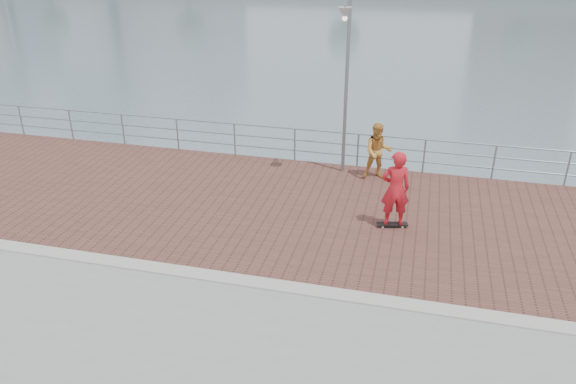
% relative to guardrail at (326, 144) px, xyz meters
% --- Properties ---
extents(water, '(400.00, 400.00, 0.00)m').
position_rel_guardrail_xyz_m(water, '(-0.00, -7.00, -2.69)').
color(water, slate).
rests_on(water, ground).
extents(brick_lane, '(40.00, 6.80, 0.02)m').
position_rel_guardrail_xyz_m(brick_lane, '(-0.00, -3.40, -0.68)').
color(brick_lane, brown).
rests_on(brick_lane, seawall).
extents(curb, '(40.00, 0.40, 0.06)m').
position_rel_guardrail_xyz_m(curb, '(-0.00, -7.00, -0.66)').
color(curb, '#B7B5AD').
rests_on(curb, seawall).
extents(guardrail, '(39.06, 0.06, 1.13)m').
position_rel_guardrail_xyz_m(guardrail, '(0.00, 0.00, 0.00)').
color(guardrail, '#8C9EA8').
rests_on(guardrail, brick_lane).
extents(street_lamp, '(0.39, 1.13, 5.34)m').
position_rel_guardrail_xyz_m(street_lamp, '(0.64, -0.89, 3.10)').
color(street_lamp, gray).
rests_on(street_lamp, brick_lane).
extents(skateboard, '(0.81, 0.39, 0.09)m').
position_rel_guardrail_xyz_m(skateboard, '(2.44, -3.75, -0.60)').
color(skateboard, black).
rests_on(skateboard, brick_lane).
extents(skateboarder, '(0.82, 0.64, 1.98)m').
position_rel_guardrail_xyz_m(skateboarder, '(2.44, -3.75, 0.40)').
color(skateboarder, red).
rests_on(skateboarder, skateboard).
extents(bystander, '(0.95, 0.80, 1.73)m').
position_rel_guardrail_xyz_m(bystander, '(1.72, -0.79, 0.20)').
color(bystander, gold).
rests_on(bystander, brick_lane).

